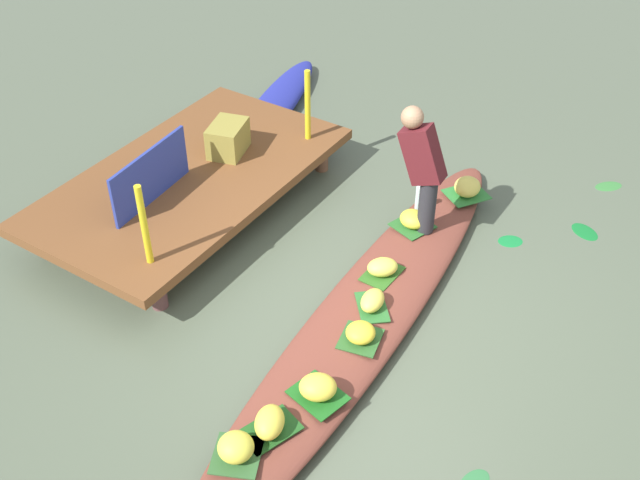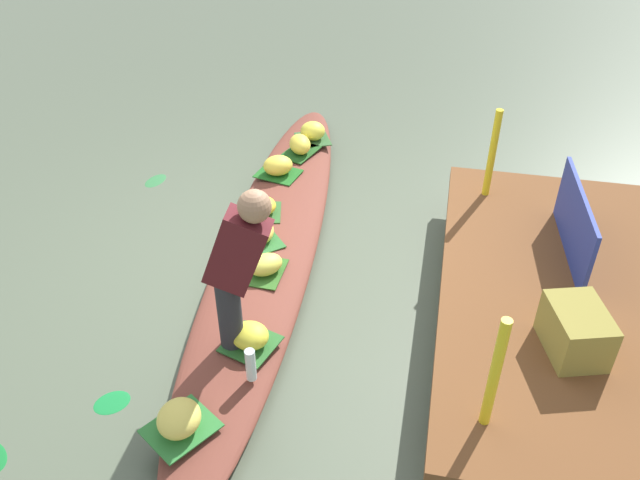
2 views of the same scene
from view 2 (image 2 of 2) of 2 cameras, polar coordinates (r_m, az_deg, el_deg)
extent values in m
plane|color=#525D49|center=(5.55, -4.32, -1.37)|extent=(40.00, 40.00, 0.00)
cube|color=brown|center=(4.91, 20.89, -4.93)|extent=(3.20, 1.80, 0.10)
cylinder|color=brown|center=(5.96, 12.56, 2.45)|extent=(0.14, 0.14, 0.29)
cylinder|color=brown|center=(4.07, 11.66, -17.76)|extent=(0.14, 0.14, 0.29)
cylinder|color=brown|center=(6.20, 25.87, 0.77)|extent=(0.14, 0.14, 0.29)
ellipsoid|color=brown|center=(5.49, -4.36, -0.62)|extent=(5.16, 1.08, 0.18)
cube|color=#305B2D|center=(6.87, -0.63, 8.70)|extent=(0.45, 0.44, 0.01)
ellipsoid|color=yellow|center=(6.83, -0.63, 9.37)|extent=(0.29, 0.29, 0.18)
cube|color=#296328|center=(4.53, -5.99, -8.89)|extent=(0.42, 0.42, 0.01)
ellipsoid|color=yellow|center=(4.48, -6.05, -8.20)|extent=(0.28, 0.29, 0.16)
cube|color=#2C7732|center=(4.14, -11.89, -15.59)|extent=(0.51, 0.49, 0.01)
ellipsoid|color=#E7D159|center=(4.07, -12.05, -14.80)|extent=(0.29, 0.26, 0.18)
cube|color=#2C5D27|center=(5.74, -4.95, 2.37)|extent=(0.39, 0.37, 0.01)
ellipsoid|color=yellow|center=(5.70, -4.99, 2.95)|extent=(0.25, 0.24, 0.14)
cube|color=#1B5E1D|center=(6.28, -3.61, 5.73)|extent=(0.39, 0.45, 0.01)
ellipsoid|color=yellow|center=(6.24, -3.64, 6.43)|extent=(0.34, 0.36, 0.18)
cube|color=#2C6A2D|center=(5.43, -4.92, 0.11)|extent=(0.44, 0.43, 0.01)
ellipsoid|color=#F9DC52|center=(5.39, -4.96, 0.72)|extent=(0.30, 0.22, 0.14)
cube|color=#1D4F1C|center=(6.63, -1.72, 7.58)|extent=(0.47, 0.38, 0.01)
ellipsoid|color=yellow|center=(6.59, -1.74, 8.25)|extent=(0.35, 0.30, 0.18)
cube|color=#2F6320|center=(5.09, -4.66, -2.78)|extent=(0.39, 0.27, 0.01)
ellipsoid|color=#EAE051|center=(5.04, -4.71, -2.12)|extent=(0.33, 0.33, 0.15)
cylinder|color=#28282D|center=(4.37, -7.79, -6.27)|extent=(0.16, 0.16, 0.55)
cube|color=#51171C|center=(4.01, -7.14, -0.97)|extent=(0.21, 0.45, 0.59)
sphere|color=#9E7556|center=(3.79, -5.67, 2.90)|extent=(0.20, 0.20, 0.20)
cylinder|color=silver|center=(4.24, -6.00, -10.65)|extent=(0.07, 0.07, 0.24)
cube|color=#293993|center=(5.12, 21.10, 1.32)|extent=(1.06, 0.12, 0.52)
cylinder|color=yellow|center=(5.57, 14.62, 7.22)|extent=(0.06, 0.06, 0.77)
cylinder|color=yellow|center=(3.65, 14.83, -11.09)|extent=(0.06, 0.06, 0.77)
cube|color=olive|center=(4.37, 21.18, -7.31)|extent=(0.51, 0.43, 0.32)
ellipsoid|color=#2F713D|center=(6.71, -13.99, 5.00)|extent=(0.30, 0.22, 0.01)
ellipsoid|color=#167C36|center=(4.61, -17.49, -13.20)|extent=(0.30, 0.30, 0.01)
camera|label=1|loc=(9.09, -15.50, 43.21)|focal=43.38mm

